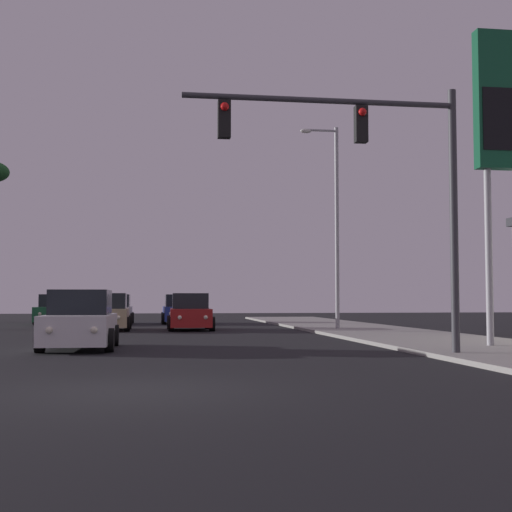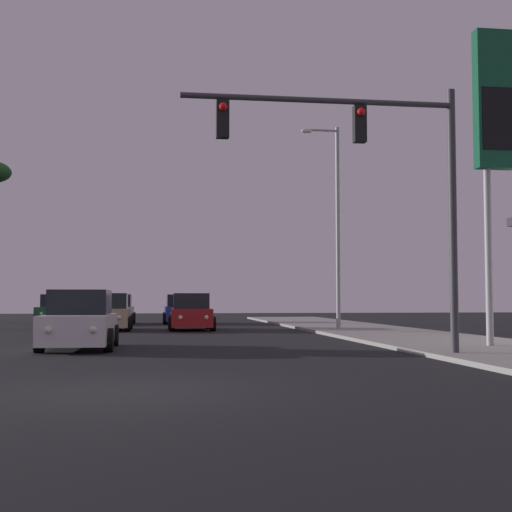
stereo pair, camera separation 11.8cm
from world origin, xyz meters
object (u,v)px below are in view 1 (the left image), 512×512
Objects in this scene: car_green at (56,311)px; car_silver at (115,311)px; car_white at (80,322)px; street_lamp at (334,216)px; car_blue at (179,310)px; car_red at (190,313)px; traffic_light_mast at (379,164)px; gas_station_sign at (509,118)px; car_tan at (108,313)px.

car_silver is at bearing -177.85° from car_green.
street_lamp reaches higher than car_white.
car_red is (0.17, -8.50, 0.00)m from car_blue.
street_lamp reaches higher than car_blue.
traffic_light_mast is (3.71, -16.29, 3.94)m from car_red.
car_silver is 0.99× the size of car_green.
gas_station_sign is at bearing 126.46° from car_green.
car_silver is 8.24m from car_tan.
car_tan is at bearing 130.35° from gas_station_sign.
street_lamp is at bearing 143.57° from car_green.
car_tan is at bearing -2.89° from car_red.
gas_station_sign is (8.55, -22.46, 5.86)m from car_blue.
car_blue is at bearing 110.83° from gas_station_sign.
car_tan and car_green have the same top height.
street_lamp is at bearing 120.54° from car_blue.
gas_station_sign is (2.10, -11.88, 1.50)m from street_lamp.
car_red is at bearing 114.43° from car_silver.
street_lamp is (6.28, -2.08, 4.36)m from car_red.
car_tan is (0.10, -8.24, 0.00)m from car_silver.
traffic_light_mast reaches higher than car_blue.
street_lamp is (10.02, 9.96, 4.36)m from car_white.
gas_station_sign is at bearing 110.01° from car_blue.
car_silver is at bearing 106.88° from traffic_light_mast.
car_blue is at bearing -179.70° from car_silver.
car_silver is 15.25m from street_lamp.
street_lamp reaches higher than car_green.
car_silver is 3.27m from car_green.
car_green is 1.00× the size of car_red.
car_green is 27.88m from gas_station_sign.
traffic_light_mast is 0.76× the size of gas_station_sign.
car_white is 9.44m from traffic_light_mast.
car_green is 1.00× the size of car_blue.
traffic_light_mast is at bearing 151.29° from car_white.
car_tan is 0.48× the size of gas_station_sign.
car_red is at bearing 175.67° from car_tan.
car_red is at bearing 102.84° from traffic_light_mast.
car_green is 0.48× the size of gas_station_sign.
gas_station_sign is at bearing 118.76° from car_silver.
car_white and car_blue have the same top height.
car_silver is at bearing -64.70° from car_red.
street_lamp is (13.36, -10.57, 4.36)m from car_green.
car_tan is 19.56m from gas_station_sign.
car_red is 0.64× the size of traffic_light_mast.
traffic_light_mast reaches higher than car_tan.
street_lamp is (9.98, -2.34, 4.36)m from car_tan.
street_lamp is (6.45, -10.58, 4.36)m from car_blue.
gas_station_sign reaches higher than car_white.
car_green and car_blue have the same top height.
car_blue is 24.74m from gas_station_sign.
car_green is at bearing 124.55° from gas_station_sign.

